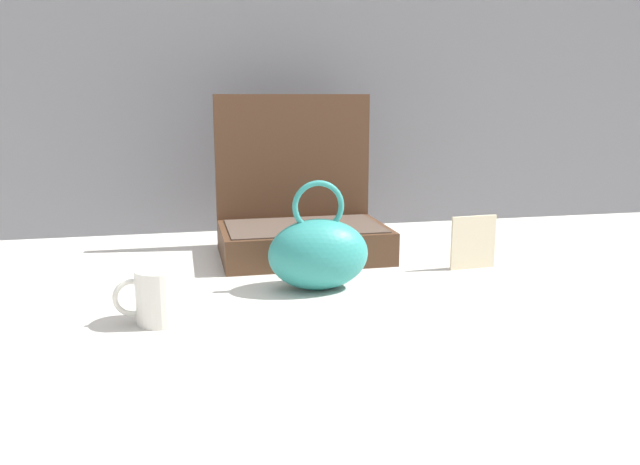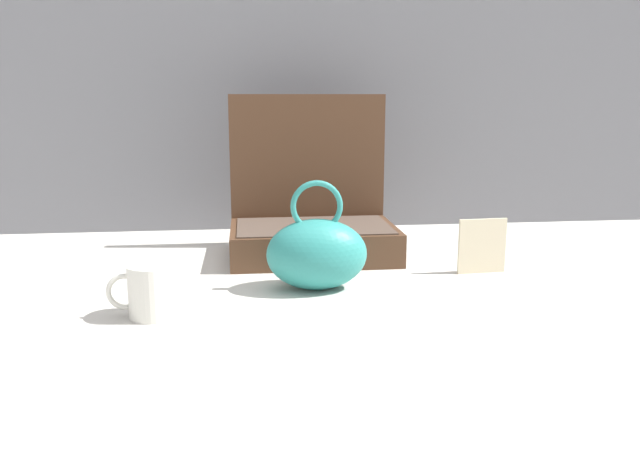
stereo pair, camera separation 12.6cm
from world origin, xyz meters
TOP-DOWN VIEW (x-y plane):
  - ground_plane at (0.00, 0.00)m, footprint 6.00×6.00m
  - open_suitcase at (0.02, 0.24)m, footprint 0.38×0.27m
  - teal_pouch_handbag at (-0.00, -0.05)m, footprint 0.20×0.13m
  - coffee_mug at (-0.30, -0.18)m, footprint 0.12×0.08m
  - info_card_left at (0.36, 0.03)m, footprint 0.11×0.01m

SIDE VIEW (x-z plane):
  - ground_plane at x=0.00m, z-range 0.00..0.00m
  - coffee_mug at x=-0.30m, z-range 0.00..0.09m
  - info_card_left at x=0.36m, z-range 0.00..0.12m
  - teal_pouch_handbag at x=0.00m, z-range -0.03..0.18m
  - open_suitcase at x=0.02m, z-range -0.10..0.27m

